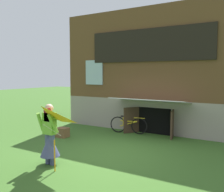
{
  "coord_description": "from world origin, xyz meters",
  "views": [
    {
      "loc": [
        3.78,
        -6.33,
        2.4
      ],
      "look_at": [
        -0.25,
        0.55,
        1.69
      ],
      "focal_mm": 39.67,
      "sensor_mm": 36.0,
      "label": 1
    }
  ],
  "objects_px": {
    "kite": "(41,122)",
    "wooden_crate": "(63,132)",
    "person": "(50,139)",
    "bicycle_yellow": "(128,125)"
  },
  "relations": [
    {
      "from": "kite",
      "to": "wooden_crate",
      "type": "height_order",
      "value": "kite"
    },
    {
      "from": "person",
      "to": "kite",
      "type": "relative_size",
      "value": 1.07
    },
    {
      "from": "person",
      "to": "bicycle_yellow",
      "type": "bearing_deg",
      "value": 62.81
    },
    {
      "from": "person",
      "to": "wooden_crate",
      "type": "distance_m",
      "value": 2.92
    },
    {
      "from": "person",
      "to": "kite",
      "type": "bearing_deg",
      "value": -86.79
    },
    {
      "from": "bicycle_yellow",
      "to": "wooden_crate",
      "type": "xyz_separation_m",
      "value": [
        -1.9,
        -1.81,
        -0.17
      ]
    },
    {
      "from": "person",
      "to": "kite",
      "type": "distance_m",
      "value": 0.84
    },
    {
      "from": "wooden_crate",
      "to": "bicycle_yellow",
      "type": "bearing_deg",
      "value": 43.62
    },
    {
      "from": "person",
      "to": "kite",
      "type": "height_order",
      "value": "person"
    },
    {
      "from": "person",
      "to": "wooden_crate",
      "type": "height_order",
      "value": "person"
    }
  ]
}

